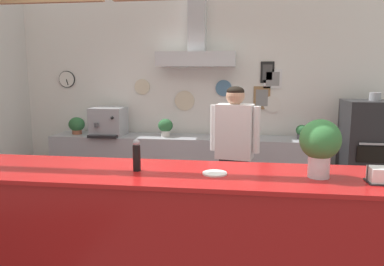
# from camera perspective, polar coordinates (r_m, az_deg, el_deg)

# --- Properties ---
(back_wall_assembly) EXTENTS (5.65, 2.82, 2.96)m
(back_wall_assembly) POSITION_cam_1_polar(r_m,az_deg,el_deg) (5.34, 1.83, 6.80)
(back_wall_assembly) COLOR #9E9E99
(back_wall_assembly) RESTS_ON ground_plane
(service_counter) EXTENTS (4.76, 0.75, 1.10)m
(service_counter) POSITION_cam_1_polar(r_m,az_deg,el_deg) (2.93, -3.95, -16.32)
(service_counter) COLOR maroon
(service_counter) RESTS_ON ground_plane
(back_prep_counter) EXTENTS (3.78, 0.53, 0.92)m
(back_prep_counter) POSITION_cam_1_polar(r_m,az_deg,el_deg) (5.33, -1.27, -5.50)
(back_prep_counter) COLOR #A3A5AD
(back_prep_counter) RESTS_ON ground_plane
(pizza_oven) EXTENTS (0.70, 0.64, 1.57)m
(pizza_oven) POSITION_cam_1_polar(r_m,az_deg,el_deg) (5.24, 25.69, -3.51)
(pizza_oven) COLOR #232326
(pizza_oven) RESTS_ON ground_plane
(shop_worker) EXTENTS (0.53, 0.29, 1.67)m
(shop_worker) POSITION_cam_1_polar(r_m,az_deg,el_deg) (4.03, 6.50, -3.75)
(shop_worker) COLOR #232328
(shop_worker) RESTS_ON ground_plane
(espresso_machine) EXTENTS (0.46, 0.52, 0.40)m
(espresso_machine) POSITION_cam_1_polar(r_m,az_deg,el_deg) (5.46, -12.69, 1.72)
(espresso_machine) COLOR #A3A5AD
(espresso_machine) RESTS_ON back_prep_counter
(potted_oregano) EXTENTS (0.21, 0.21, 0.25)m
(potted_oregano) POSITION_cam_1_polar(r_m,az_deg,el_deg) (5.22, -4.09, 1.00)
(potted_oregano) COLOR beige
(potted_oregano) RESTS_ON back_prep_counter
(potted_sage) EXTENTS (0.23, 0.23, 0.25)m
(potted_sage) POSITION_cam_1_polar(r_m,az_deg,el_deg) (5.67, -17.28, 1.17)
(potted_sage) COLOR #9E563D
(potted_sage) RESTS_ON back_prep_counter
(potted_basil) EXTENTS (0.16, 0.16, 0.19)m
(potted_basil) POSITION_cam_1_polar(r_m,az_deg,el_deg) (5.23, 16.51, 0.23)
(potted_basil) COLOR #4C4C51
(potted_basil) RESTS_ON back_prep_counter
(napkin_holder) EXTENTS (0.16, 0.16, 0.12)m
(napkin_holder) POSITION_cam_1_polar(r_m,az_deg,el_deg) (2.73, 26.86, -5.88)
(napkin_holder) COLOR #262628
(napkin_holder) RESTS_ON service_counter
(basil_vase) EXTENTS (0.28, 0.28, 0.40)m
(basil_vase) POSITION_cam_1_polar(r_m,az_deg,el_deg) (2.67, 19.05, -1.68)
(basil_vase) COLOR silver
(basil_vase) RESTS_ON service_counter
(pepper_grinder) EXTENTS (0.06, 0.06, 0.24)m
(pepper_grinder) POSITION_cam_1_polar(r_m,az_deg,el_deg) (2.75, -8.50, -3.42)
(pepper_grinder) COLOR black
(pepper_grinder) RESTS_ON service_counter
(condiment_plate) EXTENTS (0.18, 0.18, 0.01)m
(condiment_plate) POSITION_cam_1_polar(r_m,az_deg,el_deg) (2.66, 3.51, -6.19)
(condiment_plate) COLOR white
(condiment_plate) RESTS_ON service_counter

